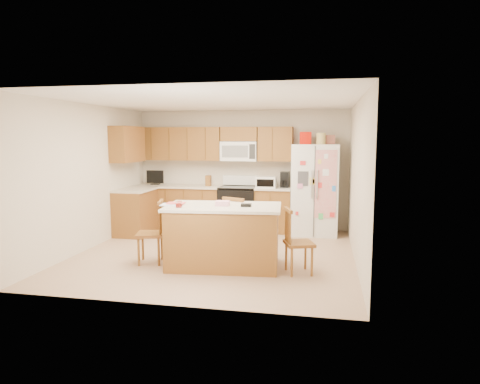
% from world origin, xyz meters
% --- Properties ---
extents(ground, '(4.50, 4.50, 0.00)m').
position_xyz_m(ground, '(0.00, 0.00, 0.00)').
color(ground, tan).
rests_on(ground, ground).
extents(room_shell, '(4.60, 4.60, 2.52)m').
position_xyz_m(room_shell, '(0.00, 0.00, 1.44)').
color(room_shell, beige).
rests_on(room_shell, ground).
extents(cabinetry, '(3.36, 1.56, 2.15)m').
position_xyz_m(cabinetry, '(-0.98, 1.79, 0.91)').
color(cabinetry, olive).
rests_on(cabinetry, ground).
extents(stove, '(0.76, 0.65, 1.13)m').
position_xyz_m(stove, '(0.00, 1.94, 0.47)').
color(stove, black).
rests_on(stove, ground).
extents(refrigerator, '(0.90, 0.79, 2.04)m').
position_xyz_m(refrigerator, '(1.57, 1.87, 0.92)').
color(refrigerator, white).
rests_on(refrigerator, ground).
extents(island, '(1.81, 1.13, 1.02)m').
position_xyz_m(island, '(0.29, -0.64, 0.47)').
color(island, olive).
rests_on(island, ground).
extents(windsor_chair_left, '(0.49, 0.50, 0.97)m').
position_xyz_m(windsor_chair_left, '(-0.83, -0.67, 0.46)').
color(windsor_chair_left, olive).
rests_on(windsor_chair_left, ground).
extents(windsor_chair_back, '(0.55, 0.54, 0.98)m').
position_xyz_m(windsor_chair_back, '(0.40, -0.05, 0.46)').
color(windsor_chair_back, olive).
rests_on(windsor_chair_back, ground).
extents(windsor_chair_right, '(0.49, 0.51, 0.94)m').
position_xyz_m(windsor_chair_right, '(1.40, -0.76, 0.44)').
color(windsor_chair_right, olive).
rests_on(windsor_chair_right, ground).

